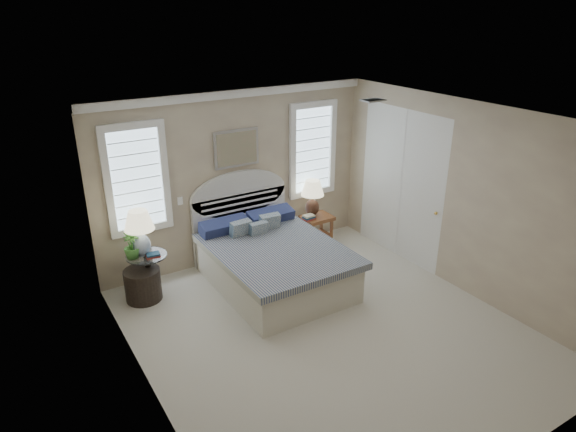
# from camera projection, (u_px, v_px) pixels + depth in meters

# --- Properties ---
(floor) EXTENTS (4.50, 5.00, 0.01)m
(floor) POSITION_uv_depth(u_px,v_px,m) (328.00, 330.00, 6.54)
(floor) COLOR #B7AF9C
(floor) RESTS_ON ground
(ceiling) EXTENTS (4.50, 5.00, 0.01)m
(ceiling) POSITION_uv_depth(u_px,v_px,m) (336.00, 120.00, 5.50)
(ceiling) COLOR white
(ceiling) RESTS_ON wall_back
(wall_back) EXTENTS (4.50, 0.02, 2.70)m
(wall_back) POSITION_uv_depth(u_px,v_px,m) (237.00, 177.00, 7.98)
(wall_back) COLOR tan
(wall_back) RESTS_ON floor
(wall_left) EXTENTS (0.02, 5.00, 2.70)m
(wall_left) POSITION_uv_depth(u_px,v_px,m) (143.00, 285.00, 4.93)
(wall_left) COLOR tan
(wall_left) RESTS_ON floor
(wall_right) EXTENTS (0.02, 5.00, 2.70)m
(wall_right) POSITION_uv_depth(u_px,v_px,m) (463.00, 199.00, 7.11)
(wall_right) COLOR tan
(wall_right) RESTS_ON floor
(crown_molding) EXTENTS (4.50, 0.08, 0.12)m
(crown_molding) POSITION_uv_depth(u_px,v_px,m) (235.00, 94.00, 7.45)
(crown_molding) COLOR white
(crown_molding) RESTS_ON wall_back
(hvac_vent) EXTENTS (0.30, 0.20, 0.02)m
(hvac_vent) POSITION_uv_depth(u_px,v_px,m) (373.00, 100.00, 6.72)
(hvac_vent) COLOR #B2B2B2
(hvac_vent) RESTS_ON ceiling
(switch_plate) EXTENTS (0.08, 0.01, 0.12)m
(switch_plate) POSITION_uv_depth(u_px,v_px,m) (180.00, 201.00, 7.59)
(switch_plate) COLOR white
(switch_plate) RESTS_ON wall_back
(window_left) EXTENTS (0.90, 0.06, 1.60)m
(window_left) POSITION_uv_depth(u_px,v_px,m) (136.00, 179.00, 7.12)
(window_left) COLOR silver
(window_left) RESTS_ON wall_back
(window_right) EXTENTS (0.90, 0.06, 1.60)m
(window_right) POSITION_uv_depth(u_px,v_px,m) (312.00, 149.00, 8.55)
(window_right) COLOR silver
(window_right) RESTS_ON wall_back
(painting) EXTENTS (0.74, 0.04, 0.58)m
(painting) POSITION_uv_depth(u_px,v_px,m) (237.00, 148.00, 7.77)
(painting) COLOR silver
(painting) RESTS_ON wall_back
(closet_door) EXTENTS (0.02, 1.80, 2.40)m
(closet_door) POSITION_uv_depth(u_px,v_px,m) (401.00, 185.00, 8.10)
(closet_door) COLOR white
(closet_door) RESTS_ON floor
(bed) EXTENTS (1.72, 2.28, 1.47)m
(bed) POSITION_uv_depth(u_px,v_px,m) (271.00, 259.00, 7.53)
(bed) COLOR beige
(bed) RESTS_ON floor
(side_table_left) EXTENTS (0.56, 0.56, 0.63)m
(side_table_left) POSITION_uv_depth(u_px,v_px,m) (148.00, 271.00, 7.20)
(side_table_left) COLOR black
(side_table_left) RESTS_ON floor
(nightstand_right) EXTENTS (0.50, 0.40, 0.53)m
(nightstand_right) POSITION_uv_depth(u_px,v_px,m) (317.00, 224.00, 8.71)
(nightstand_right) COLOR brown
(nightstand_right) RESTS_ON floor
(floor_pot) EXTENTS (0.63, 0.63, 0.46)m
(floor_pot) POSITION_uv_depth(u_px,v_px,m) (143.00, 285.00, 7.15)
(floor_pot) COLOR black
(floor_pot) RESTS_ON floor
(lamp_left) EXTENTS (0.53, 0.53, 0.67)m
(lamp_left) POSITION_uv_depth(u_px,v_px,m) (140.00, 228.00, 6.96)
(lamp_left) COLOR white
(lamp_left) RESTS_ON side_table_left
(lamp_right) EXTENTS (0.51, 0.51, 0.63)m
(lamp_right) POSITION_uv_depth(u_px,v_px,m) (312.00, 194.00, 8.56)
(lamp_right) COLOR black
(lamp_right) RESTS_ON nightstand_right
(potted_plant) EXTENTS (0.23, 0.23, 0.38)m
(potted_plant) POSITION_uv_depth(u_px,v_px,m) (131.00, 245.00, 6.95)
(potted_plant) COLOR #407E32
(potted_plant) RESTS_ON side_table_left
(books_left) EXTENTS (0.21, 0.17, 0.05)m
(books_left) POSITION_uv_depth(u_px,v_px,m) (153.00, 255.00, 7.05)
(books_left) COLOR maroon
(books_left) RESTS_ON side_table_left
(books_right) EXTENTS (0.23, 0.18, 0.08)m
(books_right) POSITION_uv_depth(u_px,v_px,m) (309.00, 217.00, 8.51)
(books_right) COLOR maroon
(books_right) RESTS_ON nightstand_right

